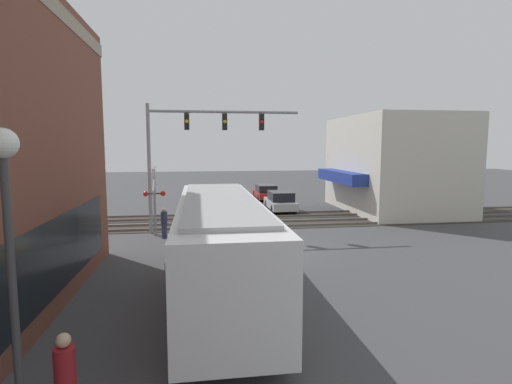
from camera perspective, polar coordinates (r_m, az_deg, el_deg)
The scene contains 11 objects.
ground_plane at distance 18.71m, azimuth 2.68°, elevation -8.37°, with size 120.00×120.00×0.00m, color #424244.
shop_building at distance 31.57m, azimuth 18.95°, elevation 3.79°, with size 10.46×8.20×7.00m.
city_bus at distance 13.07m, azimuth -5.19°, elevation -7.01°, with size 11.17×2.59×3.18m.
traffic_signal_gantry at distance 22.39m, azimuth -8.59°, elevation 7.75°, with size 0.42×8.38×7.11m.
crossing_signal at distance 22.00m, azimuth -14.31°, elevation -0.23°, with size 1.41×1.18×3.81m.
streetlamp at distance 6.90m, azimuth -31.59°, elevation -9.46°, with size 0.44×0.44×5.08m.
rail_track_near at distance 24.47m, azimuth -0.00°, elevation -4.73°, with size 2.60×60.00×0.15m.
rail_track_far at distance 27.58m, azimuth -0.97°, elevation -3.45°, with size 2.60×60.00×0.15m.
parked_car_silver at distance 29.84m, azimuth 3.50°, elevation -1.42°, with size 4.25×1.82×1.48m.
parked_car_red at distance 36.18m, azimuth 1.40°, elevation -0.08°, with size 4.51×1.82×1.37m.
pedestrian_at_crossing at distance 21.51m, azimuth -12.99°, elevation -4.31°, with size 0.34×0.34×1.62m.
Camera 1 is at (-17.74, 3.47, 4.81)m, focal length 28.00 mm.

